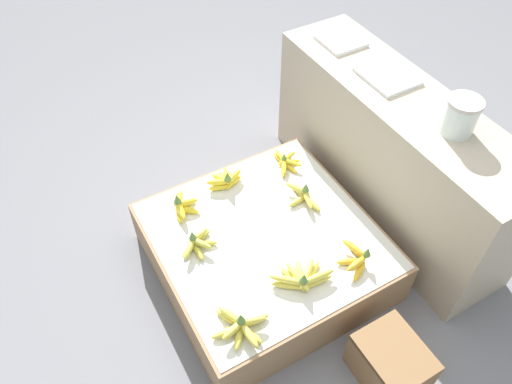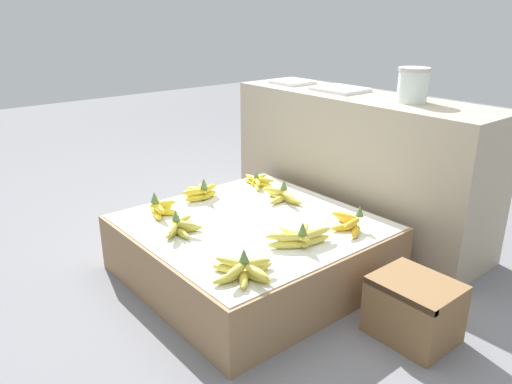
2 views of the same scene
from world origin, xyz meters
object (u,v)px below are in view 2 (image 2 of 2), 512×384
(banana_bunch_front_left, at_px, (159,208))
(banana_bunch_back_right, at_px, (349,222))
(banana_bunch_back_left, at_px, (258,181))
(banana_bunch_middle_left, at_px, (201,192))
(glass_jar, at_px, (413,85))
(banana_bunch_back_midleft, at_px, (282,195))
(wooden_crate, at_px, (414,309))
(banana_bunch_middle_right, at_px, (300,237))
(banana_bunch_front_right, at_px, (243,270))
(foam_tray_white, at_px, (292,82))
(banana_bunch_front_midleft, at_px, (180,227))

(banana_bunch_front_left, height_order, banana_bunch_back_right, banana_bunch_front_left)
(banana_bunch_back_left, relative_size, banana_bunch_back_right, 0.95)
(banana_bunch_back_left, bearing_deg, banana_bunch_middle_left, -94.85)
(banana_bunch_back_left, distance_m, glass_jar, 0.91)
(banana_bunch_middle_left, height_order, banana_bunch_back_midleft, banana_bunch_middle_left)
(wooden_crate, height_order, banana_bunch_back_right, banana_bunch_back_right)
(banana_bunch_middle_right, bearing_deg, banana_bunch_back_left, 153.67)
(banana_bunch_back_right, bearing_deg, banana_bunch_middle_right, -96.61)
(banana_bunch_front_right, xyz_separation_m, banana_bunch_middle_left, (-0.74, 0.31, 0.00))
(banana_bunch_front_left, distance_m, banana_bunch_back_midleft, 0.59)
(banana_bunch_front_left, xyz_separation_m, banana_bunch_middle_right, (0.63, 0.28, -0.00))
(banana_bunch_middle_left, bearing_deg, banana_bunch_back_midleft, 45.97)
(wooden_crate, height_order, banana_bunch_middle_left, banana_bunch_middle_left)
(banana_bunch_middle_left, bearing_deg, foam_tray_white, 104.39)
(banana_bunch_middle_left, distance_m, banana_bunch_back_left, 0.34)
(foam_tray_white, bearing_deg, banana_bunch_front_midleft, -65.90)
(banana_bunch_back_left, bearing_deg, glass_jar, 38.71)
(banana_bunch_front_left, relative_size, banana_bunch_front_right, 0.81)
(banana_bunch_front_midleft, height_order, banana_bunch_front_right, banana_bunch_front_right)
(glass_jar, bearing_deg, wooden_crate, -50.55)
(banana_bunch_back_right, distance_m, foam_tray_white, 1.13)
(wooden_crate, bearing_deg, banana_bunch_front_right, -126.47)
(banana_bunch_back_right, bearing_deg, banana_bunch_front_midleft, -126.22)
(banana_bunch_middle_left, distance_m, foam_tray_white, 0.94)
(banana_bunch_middle_left, bearing_deg, banana_bunch_front_midleft, -45.87)
(banana_bunch_back_midleft, bearing_deg, banana_bunch_middle_left, -134.03)
(banana_bunch_middle_right, bearing_deg, glass_jar, 95.17)
(banana_bunch_back_left, relative_size, banana_bunch_back_midleft, 0.83)
(banana_bunch_front_right, height_order, banana_bunch_back_midleft, banana_bunch_front_right)
(banana_bunch_front_left, height_order, foam_tray_white, foam_tray_white)
(banana_bunch_back_left, bearing_deg, banana_bunch_back_right, -4.63)
(banana_bunch_back_right, bearing_deg, banana_bunch_front_left, -140.55)
(banana_bunch_middle_right, xyz_separation_m, banana_bunch_back_left, (-0.64, 0.32, -0.01))
(wooden_crate, bearing_deg, banana_bunch_back_midleft, 173.06)
(banana_bunch_front_left, bearing_deg, foam_tray_white, 103.21)
(wooden_crate, xyz_separation_m, banana_bunch_middle_right, (-0.44, -0.16, 0.18))
(banana_bunch_back_left, bearing_deg, banana_bunch_middle_right, -26.33)
(banana_bunch_back_midleft, height_order, banana_bunch_back_right, banana_bunch_back_midleft)
(banana_bunch_middle_right, bearing_deg, banana_bunch_back_right, 83.39)
(banana_bunch_middle_left, bearing_deg, banana_bunch_back_right, 22.07)
(banana_bunch_middle_right, distance_m, foam_tray_white, 1.25)
(foam_tray_white, bearing_deg, glass_jar, 0.23)
(banana_bunch_front_right, height_order, banana_bunch_middle_right, banana_bunch_middle_right)
(wooden_crate, distance_m, banana_bunch_back_right, 0.45)
(wooden_crate, distance_m, banana_bunch_middle_left, 1.14)
(banana_bunch_front_left, relative_size, banana_bunch_front_midleft, 1.07)
(wooden_crate, height_order, banana_bunch_middle_right, banana_bunch_middle_right)
(banana_bunch_middle_left, xyz_separation_m, foam_tray_white, (-0.20, 0.80, 0.45))
(banana_bunch_middle_right, bearing_deg, banana_bunch_front_midleft, -141.44)
(banana_bunch_front_right, bearing_deg, banana_bunch_middle_left, 156.93)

